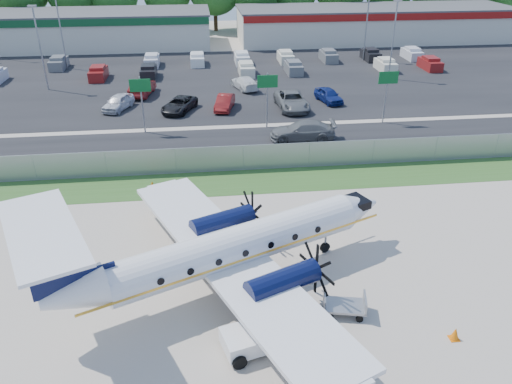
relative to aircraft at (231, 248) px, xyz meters
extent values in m
plane|color=#B8AC9C|center=(1.88, -0.39, -2.25)|extent=(170.00, 170.00, 0.00)
cube|color=#2D561E|center=(1.88, 11.61, -2.25)|extent=(170.00, 4.00, 0.02)
cube|color=black|center=(1.88, 18.61, -2.24)|extent=(170.00, 8.00, 0.02)
cube|color=black|center=(1.88, 39.61, -2.24)|extent=(170.00, 32.00, 0.02)
cube|color=gray|center=(1.88, 13.61, -1.25)|extent=(120.00, 0.02, 1.90)
cube|color=gray|center=(1.88, 13.61, -0.27)|extent=(120.00, 0.06, 0.06)
cube|color=gray|center=(1.88, 13.61, -2.20)|extent=(120.00, 0.06, 0.06)
cube|color=beige|center=(-22.12, 61.61, 0.25)|extent=(46.00, 12.00, 5.00)
cube|color=#474749|center=(-22.12, 61.61, 2.87)|extent=(46.40, 12.40, 0.24)
cube|color=#0F4723|center=(-22.12, 55.51, 2.25)|extent=(46.00, 0.20, 1.00)
cube|color=beige|center=(27.88, 61.61, 0.25)|extent=(44.00, 12.00, 5.00)
cube|color=#474749|center=(27.88, 61.61, 2.87)|extent=(44.40, 12.40, 0.24)
cube|color=maroon|center=(27.88, 55.51, 2.25)|extent=(44.00, 0.20, 1.00)
cylinder|color=gray|center=(-6.12, 22.61, 0.25)|extent=(0.14, 0.14, 5.00)
cube|color=#0C5923|center=(-6.12, 22.46, 2.05)|extent=(1.80, 0.08, 1.10)
cylinder|color=gray|center=(4.88, 22.61, 0.25)|extent=(0.14, 0.14, 5.00)
cube|color=#0C5923|center=(4.88, 22.46, 2.05)|extent=(1.80, 0.08, 1.10)
cylinder|color=gray|center=(15.88, 22.61, 0.25)|extent=(0.14, 0.14, 5.00)
cube|color=#0C5923|center=(15.88, 22.46, 2.05)|extent=(1.80, 0.08, 1.10)
cylinder|color=gray|center=(-18.12, 37.61, 2.25)|extent=(0.18, 0.18, 9.00)
cube|color=gray|center=(-18.12, 37.61, 6.75)|extent=(0.90, 0.35, 0.18)
cylinder|color=gray|center=(21.88, 37.61, 2.25)|extent=(0.18, 0.18, 9.00)
cube|color=gray|center=(21.88, 37.61, 6.75)|extent=(0.90, 0.35, 0.18)
cylinder|color=gray|center=(-18.12, 47.61, 2.25)|extent=(0.18, 0.18, 9.00)
cylinder|color=gray|center=(21.88, 47.61, 2.25)|extent=(0.18, 0.18, 9.00)
cylinder|color=silver|center=(0.38, 0.17, 0.00)|extent=(12.81, 7.05, 1.99)
cone|color=silver|center=(7.45, 3.24, 0.00)|extent=(2.91, 2.75, 1.99)
cone|color=silver|center=(-6.87, -2.99, 0.21)|extent=(3.29, 2.91, 1.99)
cube|color=black|center=(7.26, 3.15, 0.37)|extent=(1.41, 1.63, 0.47)
cube|color=silver|center=(-0.10, -0.04, -0.58)|extent=(10.43, 18.26, 0.23)
cylinder|color=black|center=(2.17, -2.37, -0.42)|extent=(3.73, 2.48, 1.15)
cylinder|color=black|center=(-0.25, 3.21, -0.42)|extent=(3.73, 2.48, 1.15)
cube|color=black|center=(-7.36, -3.20, 1.99)|extent=(1.90, 0.97, 3.04)
cube|color=silver|center=(-7.45, -3.24, 3.51)|extent=(4.90, 6.96, 0.15)
cylinder|color=gray|center=(5.38, 2.34, -1.57)|extent=(0.13, 0.13, 1.36)
cylinder|color=black|center=(5.38, 2.34, -1.96)|extent=(0.61, 0.41, 0.59)
cylinder|color=black|center=(1.11, -2.83, -1.92)|extent=(0.78, 0.65, 0.67)
cylinder|color=black|center=(-1.31, 2.75, -1.92)|extent=(0.78, 0.65, 0.67)
cube|color=silver|center=(0.60, -4.45, -1.67)|extent=(2.96, 2.21, 0.74)
cube|color=silver|center=(1.11, -4.31, -1.09)|extent=(1.48, 1.63, 0.53)
cube|color=black|center=(1.57, -4.19, -1.07)|extent=(0.48, 1.17, 0.42)
cylinder|color=black|center=(-0.11, -5.49, -1.94)|extent=(0.67, 0.39, 0.63)
cylinder|color=black|center=(-0.54, -3.90, -1.94)|extent=(0.67, 0.39, 0.63)
cylinder|color=black|center=(1.73, -5.00, -1.94)|extent=(0.67, 0.39, 0.63)
cylinder|color=black|center=(1.30, -3.41, -1.94)|extent=(0.67, 0.39, 0.63)
cube|color=gray|center=(5.06, -2.74, -1.81)|extent=(2.16, 1.56, 0.12)
cube|color=gray|center=(4.15, -2.55, -1.52)|extent=(0.33, 1.16, 0.59)
cube|color=gray|center=(5.97, -2.94, -1.52)|extent=(0.33, 1.16, 0.59)
cylinder|color=black|center=(4.28, -3.12, -2.08)|extent=(0.37, 0.19, 0.35)
cylinder|color=black|center=(4.51, -2.07, -2.08)|extent=(0.37, 0.19, 0.35)
cylinder|color=black|center=(5.61, -3.41, -2.08)|extent=(0.37, 0.19, 0.35)
cylinder|color=black|center=(5.84, -2.36, -2.08)|extent=(0.37, 0.19, 0.35)
cone|color=orange|center=(9.45, -4.95, -1.95)|extent=(0.41, 0.41, 0.61)
cube|color=orange|center=(9.45, -4.95, -2.24)|extent=(0.43, 0.43, 0.03)
cone|color=orange|center=(-4.75, 11.53, -2.02)|extent=(0.32, 0.32, 0.48)
cube|color=orange|center=(-4.75, 11.53, -2.24)|extent=(0.34, 0.34, 0.03)
imported|color=#595B5E|center=(7.50, 19.23, -2.25)|extent=(5.75, 2.76, 1.62)
imported|color=silver|center=(-9.27, 29.44, -2.25)|extent=(3.27, 4.76, 1.51)
imported|color=black|center=(-3.16, 28.18, -2.25)|extent=(4.03, 5.43, 1.37)
imported|color=maroon|center=(1.37, 28.28, -2.25)|extent=(2.44, 4.53, 1.42)
imported|color=#595B5E|center=(8.10, 27.71, -2.25)|extent=(3.03, 6.13, 1.67)
imported|color=navy|center=(12.36, 29.42, -2.25)|extent=(2.66, 4.55, 1.45)
imported|color=maroon|center=(-7.27, 34.25, -2.25)|extent=(2.72, 5.38, 1.69)
imported|color=silver|center=(4.06, 35.39, -2.25)|extent=(3.29, 5.24, 1.42)
camera|label=1|loc=(-1.17, -20.32, 13.72)|focal=35.00mm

